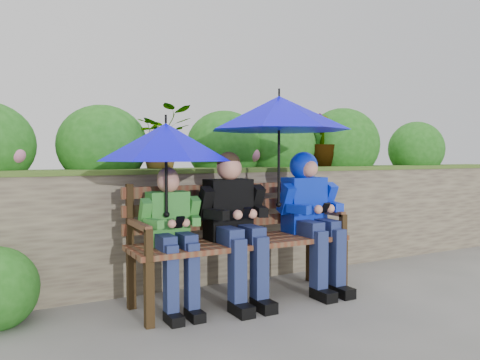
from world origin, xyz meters
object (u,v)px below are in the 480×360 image
boy_left (172,230)px  umbrella_right (279,113)px  park_bench (238,232)px  umbrella_left (166,142)px  boy_right (311,208)px  boy_middle (234,219)px

boy_left → umbrella_right: 1.28m
park_bench → umbrella_left: 0.95m
umbrella_left → umbrella_right: bearing=1.6°
boy_right → umbrella_left: bearing=-179.2°
park_bench → boy_left: (-0.58, -0.08, 0.07)m
park_bench → boy_right: 0.69m
umbrella_left → umbrella_right: size_ratio=0.84×
park_bench → boy_middle: 0.17m
boy_right → umbrella_right: (-0.32, 0.01, 0.79)m
umbrella_left → park_bench: bearing=8.4°
boy_middle → boy_right: boy_right is taller
park_bench → boy_right: (0.66, -0.07, 0.17)m
park_bench → umbrella_right: umbrella_right is taller
park_bench → boy_left: bearing=-172.6°
boy_right → umbrella_left: size_ratio=1.21×
park_bench → umbrella_left: umbrella_left is taller
umbrella_left → boy_middle: bearing=0.5°
park_bench → boy_middle: boy_middle is taller
umbrella_left → umbrella_right: (0.97, 0.03, 0.25)m
boy_middle → umbrella_right: (0.42, 0.02, 0.83)m
boy_left → boy_middle: bearing=-1.4°
boy_middle → park_bench: bearing=48.8°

